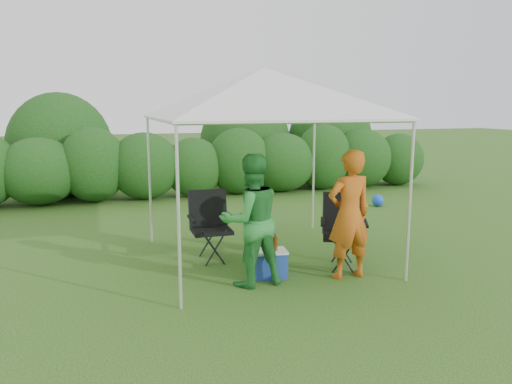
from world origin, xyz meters
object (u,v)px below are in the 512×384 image
object	(u,v)px
woman	(251,220)
cooler	(270,263)
canopy	(263,94)
chair_left	(210,221)
man	(349,215)
chair_right	(343,225)

from	to	relation	value
woman	cooler	world-z (taller)	woman
canopy	woman	bearing A→B (deg)	-116.67
chair_left	man	size ratio (longest dim) A/B	0.60
chair_left	woman	xyz separation A→B (m)	(0.26, -1.24, 0.27)
chair_right	canopy	bearing A→B (deg)	171.94
woman	chair_right	bearing A→B (deg)	-173.35
cooler	woman	bearing A→B (deg)	-143.51
canopy	man	distance (m)	2.13
chair_right	chair_left	xyz separation A→B (m)	(-1.76, 0.90, -0.01)
chair_right	man	world-z (taller)	man
canopy	woman	size ratio (longest dim) A/B	1.82
chair_right	cooler	size ratio (longest dim) A/B	2.16
chair_left	cooler	bearing A→B (deg)	-60.00
chair_left	chair_right	bearing A→B (deg)	-26.04
canopy	cooler	xyz separation A→B (m)	(-0.18, -0.81, -2.27)
chair_left	woman	world-z (taller)	woman
woman	cooler	size ratio (longest dim) A/B	3.51
chair_left	woman	size ratio (longest dim) A/B	0.61
chair_right	cooler	bearing A→B (deg)	-147.13
canopy	chair_left	size ratio (longest dim) A/B	2.99
chair_right	woman	size ratio (longest dim) A/B	0.61
cooler	chair_left	bearing A→B (deg)	126.15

